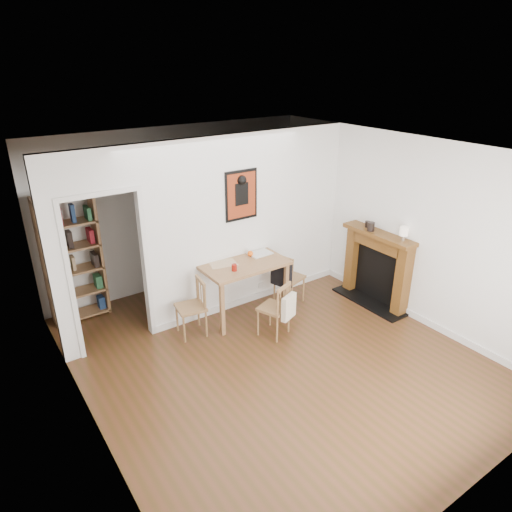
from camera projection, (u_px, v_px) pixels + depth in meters
ground at (273, 355)px, 5.90m from camera, size 5.20×5.20×0.00m
room_shell at (223, 229)px, 6.44m from camera, size 5.20×5.20×5.20m
dining_table at (243, 269)px, 6.56m from camera, size 1.23×0.78×0.84m
chair_left at (191, 308)px, 6.19m from camera, size 0.46×0.46×0.81m
chair_right at (289, 277)px, 6.99m from camera, size 0.56×0.52×0.84m
chair_front at (274, 308)px, 6.19m from camera, size 0.51×0.54×0.79m
bookshelf at (73, 259)px, 6.42m from camera, size 0.78×0.31×1.86m
fireplace at (377, 265)px, 6.96m from camera, size 0.45×1.25×1.16m
red_glass at (234, 268)px, 6.24m from camera, size 0.07×0.07×0.10m
orange_fruit at (250, 254)px, 6.70m from camera, size 0.08×0.08×0.08m
placemat at (223, 264)px, 6.47m from camera, size 0.43×0.36×0.00m
notebook at (260, 253)px, 6.79m from camera, size 0.34×0.25×0.02m
mantel_lamp at (404, 232)px, 6.39m from camera, size 0.12×0.12×0.20m
ceramic_jar_a at (371, 227)px, 6.76m from camera, size 0.11×0.11×0.13m
ceramic_jar_b at (367, 224)px, 6.91m from camera, size 0.08×0.08×0.09m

